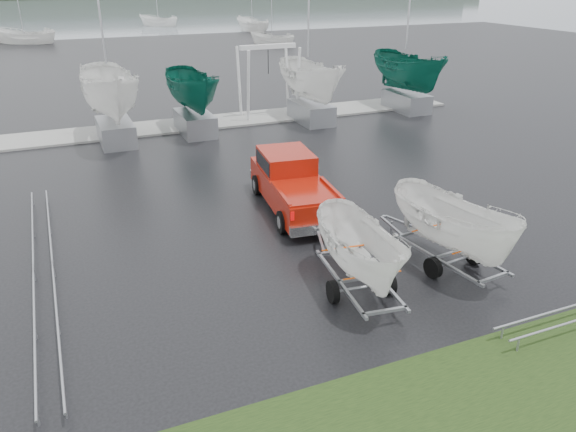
{
  "coord_description": "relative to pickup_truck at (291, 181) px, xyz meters",
  "views": [
    {
      "loc": [
        -8.08,
        -17.31,
        7.95
      ],
      "look_at": [
        -2.08,
        -3.21,
        1.2
      ],
      "focal_mm": 35.0,
      "sensor_mm": 36.0,
      "label": 1
    }
  ],
  "objects": [
    {
      "name": "mast_rack_1",
      "position": [
        -8.46,
        -5.09,
        -0.63
      ],
      "size": [
        0.56,
        6.5,
        0.06
      ],
      "rotation": [
        0.0,
        0.0,
        1.57
      ],
      "color": "gray",
      "rests_on": "ground"
    },
    {
      "name": "trailer_parked",
      "position": [
        2.36,
        -6.04,
        1.77
      ],
      "size": [
        1.91,
        3.71,
        5.07
      ],
      "rotation": [
        0.0,
        0.0,
        0.11
      ],
      "color": "gray",
      "rests_on": "ground"
    },
    {
      "name": "keelboat_0",
      "position": [
        -4.78,
        10.91,
        3.2
      ],
      "size": [
        2.63,
        3.2,
        10.8
      ],
      "color": "gray",
      "rests_on": "ground"
    },
    {
      "name": "moored_boat_2",
      "position": [
        17.02,
        45.03,
        -0.97
      ],
      "size": [
        3.03,
        3.04,
        10.82
      ],
      "rotation": [
        0.0,
        0.0,
        3.85
      ],
      "color": "white",
      "rests_on": "ground"
    },
    {
      "name": "keelboat_1",
      "position": [
        -0.71,
        11.11,
        2.51
      ],
      "size": [
        2.22,
        3.2,
        6.99
      ],
      "color": "gray",
      "rests_on": "ground"
    },
    {
      "name": "moored_boat_1",
      "position": [
        -9.14,
        57.29,
        -0.98
      ],
      "size": [
        3.87,
        3.83,
        11.76
      ],
      "rotation": [
        0.0,
        0.0,
        4.24
      ],
      "color": "white",
      "rests_on": "ground"
    },
    {
      "name": "dock",
      "position": [
        0.54,
        12.91,
        -0.93
      ],
      "size": [
        30.0,
        3.0,
        0.12
      ],
      "primitive_type": "cube",
      "color": "#969690",
      "rests_on": "ground"
    },
    {
      "name": "keelboat_2",
      "position": [
        5.92,
        10.91,
        2.78
      ],
      "size": [
        2.37,
        3.2,
        10.54
      ],
      "color": "gray",
      "rests_on": "ground"
    },
    {
      "name": "grass_verge",
      "position": [
        0.54,
        -11.09,
        -0.98
      ],
      "size": [
        40.0,
        40.0,
        0.0
      ],
      "primitive_type": "plane",
      "color": "black",
      "rests_on": "ground"
    },
    {
      "name": "lake",
      "position": [
        0.54,
        99.91,
        -0.99
      ],
      "size": [
        300.0,
        300.0,
        0.0
      ],
      "primitive_type": "plane",
      "color": "slate",
      "rests_on": "ground"
    },
    {
      "name": "trailer_hitched",
      "position": [
        -0.76,
        -6.27,
        1.6
      ],
      "size": [
        1.84,
        3.72,
        4.75
      ],
      "rotation": [
        0.0,
        0.0,
        -0.12
      ],
      "color": "gray",
      "rests_on": "ground"
    },
    {
      "name": "keelboat_3",
      "position": [
        12.5,
        11.21,
        2.89
      ],
      "size": [
        2.44,
        3.2,
        10.61
      ],
      "color": "gray",
      "rests_on": "ground"
    },
    {
      "name": "ground_plane",
      "position": [
        0.54,
        -0.09,
        -0.98
      ],
      "size": [
        120.0,
        120.0,
        0.0
      ],
      "primitive_type": "plane",
      "color": "black",
      "rests_on": "ground"
    },
    {
      "name": "boat_hoist",
      "position": [
        4.15,
        12.91,
        1.69
      ],
      "size": [
        3.3,
        2.18,
        4.12
      ],
      "color": "silver",
      "rests_on": "ground"
    },
    {
      "name": "mast_rack_0",
      "position": [
        -8.46,
        0.91,
        -0.63
      ],
      "size": [
        0.56,
        6.5,
        0.06
      ],
      "rotation": [
        0.0,
        0.0,
        1.57
      ],
      "color": "gray",
      "rests_on": "ground"
    },
    {
      "name": "moored_boat_5",
      "position": [
        9.55,
        73.27,
        -0.98
      ],
      "size": [
        3.67,
        3.67,
        11.41
      ],
      "rotation": [
        0.0,
        0.0,
        3.89
      ],
      "color": "white",
      "rests_on": "ground"
    },
    {
      "name": "moored_boat_3",
      "position": [
        20.21,
        60.66,
        -0.98
      ],
      "size": [
        3.21,
        3.28,
        11.75
      ],
      "rotation": [
        0.0,
        0.0,
        3.29
      ],
      "color": "white",
      "rests_on": "ground"
    },
    {
      "name": "pickup_truck",
      "position": [
        0.0,
        0.0,
        0.0
      ],
      "size": [
        2.6,
        5.84,
        1.88
      ],
      "rotation": [
        0.0,
        0.0,
        -0.12
      ],
      "color": "maroon",
      "rests_on": "ground"
    }
  ]
}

